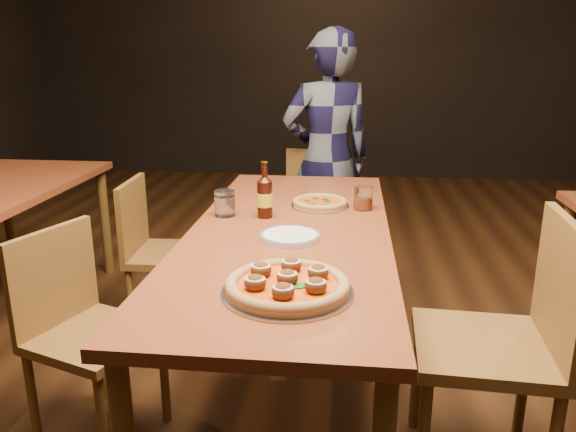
# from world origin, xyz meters

# --- Properties ---
(ground) EXTENTS (9.00, 9.00, 0.00)m
(ground) POSITION_xyz_m (0.00, 0.00, 0.00)
(ground) COLOR black
(table_main) EXTENTS (0.80, 2.00, 0.75)m
(table_main) POSITION_xyz_m (0.00, 0.00, 0.68)
(table_main) COLOR maroon
(table_main) RESTS_ON ground
(chair_main_nw) EXTENTS (0.51, 0.51, 0.85)m
(chair_main_nw) POSITION_xyz_m (-0.69, -0.36, 0.43)
(chair_main_nw) COLOR brown
(chair_main_nw) RESTS_ON ground
(chair_main_sw) EXTENTS (0.41, 0.41, 0.85)m
(chair_main_sw) POSITION_xyz_m (-0.69, 0.54, 0.42)
(chair_main_sw) COLOR brown
(chair_main_sw) RESTS_ON ground
(chair_main_e) EXTENTS (0.48, 0.48, 0.98)m
(chair_main_e) POSITION_xyz_m (0.70, -0.39, 0.49)
(chair_main_e) COLOR brown
(chair_main_e) RESTS_ON ground
(chair_end) EXTENTS (0.41, 0.41, 0.87)m
(chair_end) POSITION_xyz_m (0.02, 1.27, 0.43)
(chair_end) COLOR brown
(chair_end) RESTS_ON ground
(pizza_meatball) EXTENTS (0.39, 0.39, 0.07)m
(pizza_meatball) POSITION_xyz_m (0.06, -0.62, 0.78)
(pizza_meatball) COLOR #B7B7BF
(pizza_meatball) RESTS_ON table_main
(pizza_margherita) EXTENTS (0.27, 0.27, 0.04)m
(pizza_margherita) POSITION_xyz_m (0.10, 0.36, 0.77)
(pizza_margherita) COLOR #B7B7BF
(pizza_margherita) RESTS_ON table_main
(plate_stack) EXTENTS (0.23, 0.23, 0.02)m
(plate_stack) POSITION_xyz_m (0.02, -0.13, 0.76)
(plate_stack) COLOR white
(plate_stack) RESTS_ON table_main
(beer_bottle) EXTENTS (0.07, 0.07, 0.24)m
(beer_bottle) POSITION_xyz_m (-0.12, 0.16, 0.84)
(beer_bottle) COLOR black
(beer_bottle) RESTS_ON table_main
(water_glass) EXTENTS (0.09, 0.09, 0.11)m
(water_glass) POSITION_xyz_m (-0.30, 0.16, 0.81)
(water_glass) COLOR white
(water_glass) RESTS_ON table_main
(amber_glass) EXTENTS (0.08, 0.08, 0.11)m
(amber_glass) POSITION_xyz_m (0.30, 0.33, 0.80)
(amber_glass) COLOR #963C11
(amber_glass) RESTS_ON table_main
(diner) EXTENTS (0.67, 0.55, 1.58)m
(diner) POSITION_xyz_m (0.09, 1.34, 0.79)
(diner) COLOR black
(diner) RESTS_ON ground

